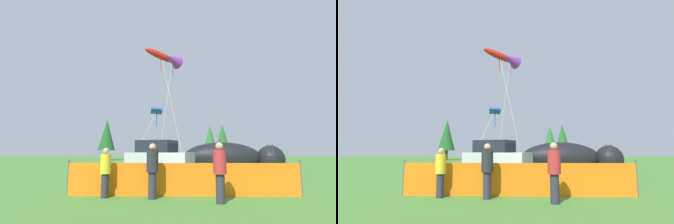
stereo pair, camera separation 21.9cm
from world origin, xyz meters
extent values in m
plane|color=#477F33|center=(0.00, 0.00, 0.00)|extent=(120.00, 120.00, 0.00)
cube|color=#B7BCC1|center=(-1.63, 3.07, 0.88)|extent=(4.40, 3.18, 1.25)
cube|color=#1E232D|center=(-1.82, 3.14, 1.88)|extent=(2.67, 2.39, 0.75)
cylinder|color=black|center=(-0.15, 3.46, 0.30)|extent=(0.65, 0.46, 0.60)
cylinder|color=black|center=(-0.81, 1.77, 0.30)|extent=(0.65, 0.46, 0.60)
cylinder|color=black|center=(-2.46, 4.37, 0.30)|extent=(0.65, 0.46, 0.60)
cylinder|color=black|center=(-3.12, 2.68, 0.30)|extent=(0.65, 0.46, 0.60)
cube|color=maroon|center=(2.84, 0.38, 0.42)|extent=(0.54, 0.54, 0.03)
cube|color=maroon|center=(3.06, 0.41, 0.63)|extent=(0.09, 0.46, 0.44)
cylinder|color=#A5A5AD|center=(2.66, 0.15, 0.21)|extent=(0.02, 0.02, 0.42)
cylinder|color=#A5A5AD|center=(2.61, 0.56, 0.21)|extent=(0.02, 0.02, 0.42)
cylinder|color=#A5A5AD|center=(3.06, 0.20, 0.21)|extent=(0.02, 0.02, 0.42)
cylinder|color=#A5A5AD|center=(3.01, 0.61, 0.21)|extent=(0.02, 0.02, 0.42)
ellipsoid|color=black|center=(2.63, 5.85, 1.10)|extent=(5.60, 2.29, 2.21)
ellipsoid|color=white|center=(2.63, 5.85, 0.61)|extent=(3.59, 1.71, 0.99)
sphere|color=black|center=(6.08, 5.90, 0.99)|extent=(1.99, 1.99, 1.99)
cone|color=black|center=(6.08, 6.40, 1.79)|extent=(0.56, 0.56, 0.60)
cone|color=black|center=(6.08, 5.41, 1.79)|extent=(0.56, 0.56, 0.60)
cube|color=orange|center=(-0.24, -3.63, 0.59)|extent=(8.43, 0.27, 1.18)
cylinder|color=#4C4C51|center=(-4.46, -3.74, 0.65)|extent=(0.05, 0.05, 1.30)
cylinder|color=#4C4C51|center=(3.97, -3.51, 0.65)|extent=(0.05, 0.05, 1.30)
cylinder|color=#2D2D38|center=(-2.99, -4.08, 0.41)|extent=(0.26, 0.26, 0.82)
cylinder|color=yellow|center=(-2.99, -4.08, 1.16)|extent=(0.38, 0.38, 0.68)
sphere|color=tan|center=(-2.99, -4.08, 1.61)|extent=(0.22, 0.22, 0.22)
cylinder|color=#2D2D38|center=(-1.32, -4.22, 0.45)|extent=(0.28, 0.28, 0.89)
cylinder|color=#26262D|center=(-1.32, -4.22, 1.26)|extent=(0.41, 0.41, 0.74)
sphere|color=tan|center=(-1.32, -4.22, 1.75)|extent=(0.24, 0.24, 0.24)
cylinder|color=#2D2D38|center=(0.89, -4.89, 0.45)|extent=(0.28, 0.28, 0.90)
cylinder|color=#B72D2D|center=(0.89, -4.89, 1.27)|extent=(0.41, 0.41, 0.75)
sphere|color=tan|center=(0.89, -4.89, 1.77)|extent=(0.24, 0.24, 0.24)
cylinder|color=silver|center=(-0.94, 7.38, 4.86)|extent=(2.08, 1.76, 9.73)
ellipsoid|color=red|center=(-1.97, 8.25, 9.73)|extent=(3.06, 1.98, 1.47)
cylinder|color=red|center=(-1.97, 8.25, 9.03)|extent=(0.06, 0.06, 1.20)
cylinder|color=silver|center=(-1.45, 5.53, 4.21)|extent=(1.13, 0.05, 8.43)
cone|color=purple|center=(-0.90, 5.54, 8.42)|extent=(1.75, 1.80, 1.27)
cylinder|color=purple|center=(-0.90, 5.54, 7.72)|extent=(0.06, 0.06, 1.20)
cylinder|color=silver|center=(-3.26, 6.72, 2.39)|extent=(2.09, 1.20, 4.79)
cube|color=blue|center=(-2.24, 7.31, 4.78)|extent=(1.03, 1.02, 0.48)
cylinder|color=blue|center=(-2.24, 7.31, 4.08)|extent=(0.06, 0.06, 1.20)
cylinder|color=brown|center=(-12.91, 30.97, 0.81)|extent=(0.52, 0.52, 1.62)
cone|color=#1E5623|center=(-12.91, 30.97, 4.22)|extent=(2.86, 2.86, 5.20)
cylinder|color=brown|center=(5.54, 39.02, 0.77)|extent=(0.50, 0.50, 1.55)
cone|color=#2D6B2D|center=(5.54, 39.02, 4.02)|extent=(2.72, 2.72, 4.95)
cylinder|color=brown|center=(6.77, 31.25, 0.71)|extent=(0.46, 0.46, 1.42)
cone|color=#236028|center=(6.77, 31.25, 3.70)|extent=(2.51, 2.51, 4.55)
camera|label=1|loc=(-0.35, -13.37, 1.64)|focal=28.00mm
camera|label=2|loc=(-0.14, -13.36, 1.64)|focal=28.00mm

